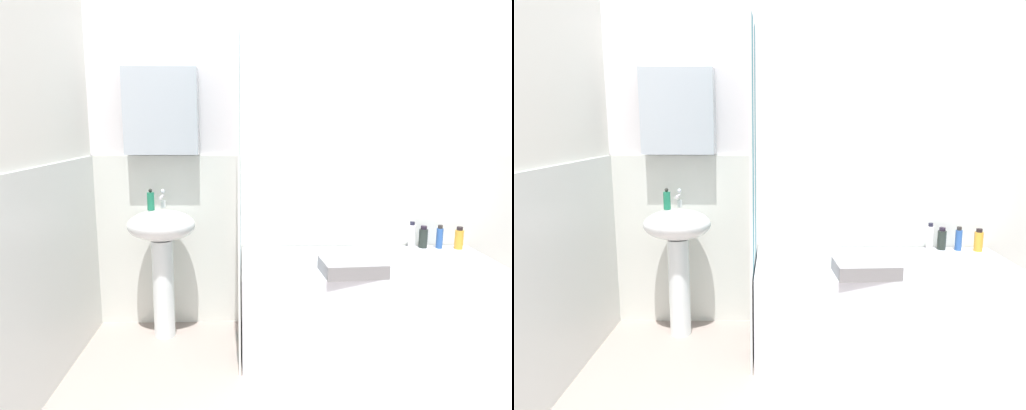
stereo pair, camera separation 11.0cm
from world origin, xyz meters
The scene contains 12 objects.
wall_back_tiled centered at (-0.06, 1.26, 1.14)m, with size 3.60×0.18×2.40m.
wall_left_tiled centered at (-1.57, 0.34, 1.12)m, with size 0.07×1.81×2.40m.
sink centered at (-1.05, 1.03, 0.63)m, with size 0.44×0.34×0.86m.
faucet centered at (-1.05, 1.11, 0.92)m, with size 0.03×0.12×0.12m.
soap_dispenser centered at (-1.11, 1.04, 0.92)m, with size 0.05×0.05×0.14m.
bathtub centered at (0.27, 0.86, 0.28)m, with size 1.59×0.72×0.56m, color white.
shower_curtain centered at (-0.54, 0.86, 1.00)m, with size 0.01×0.72×2.00m.
lotion_bottle centered at (0.97, 1.13, 0.63)m, with size 0.06×0.06×0.16m.
body_wash_bottle centered at (0.84, 1.15, 0.64)m, with size 0.04×0.04×0.16m.
shampoo_bottle centered at (0.73, 1.17, 0.63)m, with size 0.06×0.06×0.15m.
conditioner_bottle centered at (0.65, 1.17, 0.65)m, with size 0.04×0.04×0.19m.
towel_folded centered at (0.11, 0.62, 0.60)m, with size 0.35×0.25×0.08m, color gray.
Camera 2 is at (-0.41, -1.89, 1.41)m, focal length 32.13 mm.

